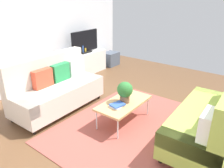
% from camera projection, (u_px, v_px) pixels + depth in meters
% --- Properties ---
extents(ground_plane, '(7.68, 7.68, 0.00)m').
position_uv_depth(ground_plane, '(125.00, 120.00, 4.18)').
color(ground_plane, brown).
extents(wall_far, '(6.40, 0.12, 2.90)m').
position_uv_depth(wall_far, '(29.00, 30.00, 5.20)').
color(wall_far, silver).
rests_on(wall_far, ground_plane).
extents(area_rug, '(2.90, 2.20, 0.01)m').
position_uv_depth(area_rug, '(131.00, 126.00, 3.98)').
color(area_rug, '#9E4C42').
rests_on(area_rug, ground_plane).
extents(couch_beige, '(1.92, 0.89, 1.10)m').
position_uv_depth(couch_beige, '(56.00, 88.00, 4.48)').
color(couch_beige, beige).
rests_on(couch_beige, ground_plane).
extents(couch_green, '(1.93, 0.91, 1.10)m').
position_uv_depth(couch_green, '(210.00, 119.00, 3.38)').
color(couch_green, '#A3BC4C').
rests_on(couch_green, ground_plane).
extents(coffee_table, '(1.10, 0.56, 0.42)m').
position_uv_depth(coffee_table, '(124.00, 103.00, 3.99)').
color(coffee_table, tan).
rests_on(coffee_table, ground_plane).
extents(tv_console, '(1.40, 0.44, 0.64)m').
position_uv_depth(tv_console, '(85.00, 63.00, 6.54)').
color(tv_console, silver).
rests_on(tv_console, ground_plane).
extents(tv, '(1.00, 0.20, 0.64)m').
position_uv_depth(tv, '(85.00, 42.00, 6.29)').
color(tv, black).
rests_on(tv, tv_console).
extents(storage_trunk, '(0.52, 0.40, 0.44)m').
position_uv_depth(storage_trunk, '(111.00, 59.00, 7.33)').
color(storage_trunk, '#4C5666').
rests_on(storage_trunk, ground_plane).
extents(potted_plant, '(0.28, 0.28, 0.39)m').
position_uv_depth(potted_plant, '(125.00, 91.00, 3.89)').
color(potted_plant, brown).
rests_on(potted_plant, coffee_table).
extents(table_book_0, '(0.24, 0.18, 0.03)m').
position_uv_depth(table_book_0, '(117.00, 106.00, 3.80)').
color(table_book_0, silver).
rests_on(table_book_0, coffee_table).
extents(table_book_1, '(0.28, 0.23, 0.03)m').
position_uv_depth(table_book_1, '(117.00, 105.00, 3.79)').
color(table_book_1, '#3359B2').
rests_on(table_book_1, table_book_0).
extents(vase_0, '(0.14, 0.14, 0.14)m').
position_uv_depth(vase_0, '(69.00, 54.00, 6.00)').
color(vase_0, '#4C72B2').
rests_on(vase_0, tv_console).
extents(vase_1, '(0.09, 0.09, 0.13)m').
position_uv_depth(vase_1, '(74.00, 53.00, 6.14)').
color(vase_1, '#4C72B2').
rests_on(vase_1, tv_console).
extents(bottle_0, '(0.06, 0.06, 0.19)m').
position_uv_depth(bottle_0, '(80.00, 51.00, 6.19)').
color(bottle_0, silver).
rests_on(bottle_0, tv_console).
extents(bottle_1, '(0.05, 0.05, 0.23)m').
position_uv_depth(bottle_1, '(83.00, 50.00, 6.26)').
color(bottle_1, '#3359B2').
rests_on(bottle_1, tv_console).
extents(bottle_2, '(0.06, 0.06, 0.15)m').
position_uv_depth(bottle_2, '(85.00, 50.00, 6.35)').
color(bottle_2, gold).
rests_on(bottle_2, tv_console).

